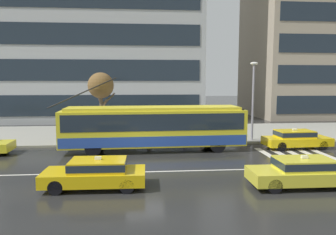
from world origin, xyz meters
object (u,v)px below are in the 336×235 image
Objects in this scene: taxi_oncoming_near at (96,172)px; pedestrian_walking_past at (148,119)px; street_lamp at (253,94)px; taxi_oncoming_far at (301,171)px; taxi_ahead_of_bus at (296,138)px; bus_shelter at (114,116)px; street_tree_bare at (101,86)px; pedestrian_approaching_curb at (201,125)px; pedestrian_at_shelter at (184,119)px; trolleybus at (154,127)px.

pedestrian_walking_past reaches higher than taxi_oncoming_near.
street_lamp is at bearing -10.41° from pedestrian_walking_past.
street_lamp is at bearing 82.02° from taxi_oncoming_far.
taxi_ahead_of_bus is 1.02× the size of taxi_oncoming_near.
street_tree_bare is at bearing 163.39° from bus_shelter.
street_lamp is (3.60, -1.92, 2.64)m from pedestrian_approaching_curb.
street_tree_bare reaches higher than pedestrian_approaching_curb.
street_tree_bare is (-1.03, 11.02, 3.54)m from taxi_oncoming_near.
bus_shelter is at bearing 128.79° from taxi_oncoming_far.
taxi_oncoming_far is at bearing -71.20° from pedestrian_at_shelter.
pedestrian_approaching_curb is (-2.14, 12.33, 0.36)m from taxi_oncoming_far.
pedestrian_approaching_curb is 4.44m from pedestrian_walking_past.
trolleybus is 6.42× the size of pedestrian_at_shelter.
taxi_oncoming_far is at bearing -97.98° from street_lamp.
bus_shelter is at bearing 90.15° from taxi_oncoming_near.
trolleybus is at bearing -132.96° from pedestrian_approaching_curb.
taxi_ahead_of_bus is at bearing -50.19° from street_lamp.
taxi_oncoming_far is at bearing -52.05° from trolleybus.
street_lamp reaches higher than street_tree_bare.
street_tree_bare reaches higher than bus_shelter.
pedestrian_approaching_curb is (6.96, 1.01, -0.95)m from bus_shelter.
street_tree_bare is (-1.00, 0.30, 2.23)m from bus_shelter.
pedestrian_walking_past is (-0.31, 3.92, 0.07)m from trolleybus.
bus_shelter is 7.09m from pedestrian_approaching_curb.
taxi_oncoming_near is at bearing 176.29° from taxi_oncoming_far.
pedestrian_at_shelter is (-7.41, 3.25, 1.04)m from taxi_ahead_of_bus.
pedestrian_at_shelter reaches higher than taxi_oncoming_near.
pedestrian_at_shelter is (2.45, 3.07, 0.11)m from trolleybus.
pedestrian_walking_past is at bearing 94.46° from trolleybus.
pedestrian_walking_past is (-6.51, 11.88, 1.00)m from taxi_oncoming_far.
street_lamp is (1.46, 10.41, 3.00)m from taxi_oncoming_far.
taxi_ahead_of_bus is 8.59m from taxi_oncoming_far.
taxi_oncoming_near is 0.86× the size of street_tree_bare.
trolleybus is 8.31m from street_lamp.
trolleybus reaches higher than pedestrian_at_shelter.
trolleybus is at bearing -128.61° from pedestrian_at_shelter.
trolleybus is 2.81× the size of taxi_ahead_of_bus.
bus_shelter is 2.53× the size of pedestrian_approaching_curb.
taxi_oncoming_far is at bearing -49.00° from street_tree_bare.
trolleybus is 2.87× the size of taxi_oncoming_far.
pedestrian_approaching_curb is (4.07, 4.37, -0.56)m from trolleybus.
taxi_ahead_of_bus is 2.31× the size of pedestrian_walking_past.
pedestrian_walking_past reaches higher than taxi_oncoming_far.
pedestrian_at_shelter is at bearing 108.80° from taxi_oncoming_far.
street_lamp is (10.53, 9.82, 3.00)m from taxi_oncoming_near.
taxi_ahead_of_bus is 0.88× the size of street_tree_bare.
trolleybus is 6.50× the size of pedestrian_walking_past.
pedestrian_at_shelter reaches higher than pedestrian_approaching_curb.
pedestrian_walking_past is at bearing 4.22° from street_tree_bare.
pedestrian_at_shelter is 2.88m from pedestrian_walking_past.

